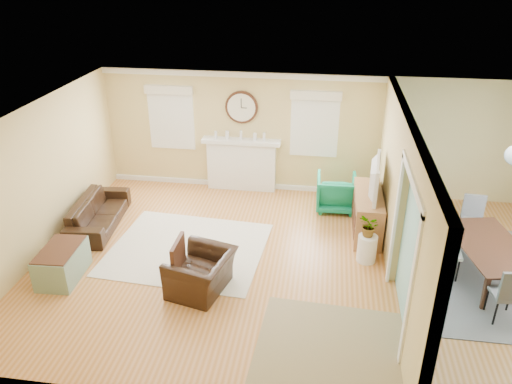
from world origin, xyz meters
The scene contains 25 objects.
floor centered at (0.00, 0.00, 0.00)m, with size 9.00×9.00×0.00m, color #AF6828.
wall_back centered at (0.00, 3.00, 1.30)m, with size 9.00×0.02×2.60m, color tan.
wall_front centered at (0.00, -3.00, 1.30)m, with size 9.00×0.02×2.60m, color tan.
wall_left centered at (-4.50, 0.00, 1.30)m, with size 0.02×6.00×2.60m, color tan.
ceiling centered at (0.00, 0.00, 2.60)m, with size 9.00×6.00×0.02m, color white.
partition centered at (1.51, 0.28, 1.36)m, with size 0.17×6.00×2.60m.
fireplace centered at (-1.50, 2.88, 0.60)m, with size 1.70×0.30×1.17m.
wall_clock centered at (-1.50, 2.97, 1.85)m, with size 0.70×0.07×0.70m.
window_left centered at (-3.05, 2.95, 1.66)m, with size 1.05×0.13×1.42m.
window_right centered at (0.05, 2.95, 1.66)m, with size 1.05×0.13×1.42m.
rug_cream centered at (-2.04, 0.24, 0.01)m, with size 2.69×2.33×0.01m, color beige.
rug_jute centered at (0.62, -1.86, 0.01)m, with size 2.14×1.75×0.01m, color #968862.
rug_grey centered at (3.04, 0.13, 0.01)m, with size 2.56×3.20×0.01m, color slate.
sofa centered at (-3.96, 0.83, 0.27)m, with size 1.88×0.74×0.55m, color black.
eames_chair centered at (-1.49, -0.89, 0.32)m, with size 0.99×0.87×0.65m, color black.
green_chair centered at (0.58, 2.20, 0.37)m, with size 0.78×0.81×0.73m, color #1D7B4B.
trunk centered at (-3.81, -0.88, 0.27)m, with size 0.62×0.97×0.54m.
credenza centered at (1.16, 1.33, 0.40)m, with size 0.50×1.48×0.80m.
tv centered at (1.14, 1.33, 1.14)m, with size 1.17×0.15×0.67m, color black.
garden_stool centered at (1.12, 0.33, 0.24)m, with size 0.33×0.33×0.49m, color white.
potted_plant centered at (1.12, 0.33, 0.69)m, with size 0.36×0.31×0.40m, color #337F33.
dining_table centered at (3.04, 0.13, 0.31)m, with size 1.77×0.99×0.62m, color #482A1D.
dining_chair_n centered at (3.03, 1.27, 0.51)m, with size 0.42×0.42×0.87m.
dining_chair_s centered at (2.98, -0.90, 0.54)m, with size 0.45×0.45×0.91m.
dining_chair_w centered at (2.37, 0.09, 0.55)m, with size 0.44×0.44×0.93m.
Camera 1 is at (0.29, -7.10, 4.86)m, focal length 35.00 mm.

